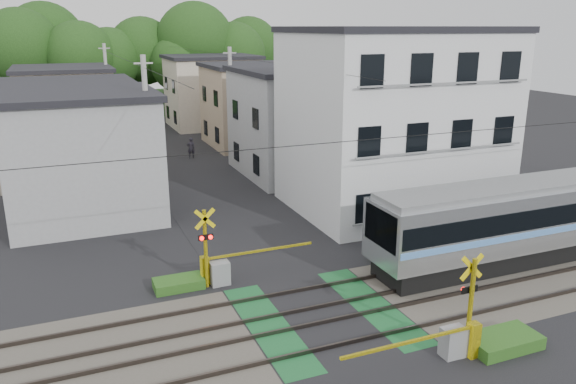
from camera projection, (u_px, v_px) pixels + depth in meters
name	position (u px, v px, depth m)	size (l,w,h in m)	color
ground	(322.00, 316.00, 18.75)	(120.00, 120.00, 0.00)	black
track_bed	(322.00, 315.00, 18.74)	(120.00, 120.00, 0.14)	#47423A
crossing_signal_near	(458.00, 335.00, 16.25)	(4.74, 0.65, 3.09)	yellow
crossing_signal_far	(217.00, 267.00, 20.85)	(4.74, 0.65, 3.09)	yellow
apartment_block	(392.00, 120.00, 28.95)	(10.20, 8.36, 9.30)	white
houses_row	(172.00, 113.00, 40.91)	(22.07, 31.35, 6.80)	#9EA0A3
tree_hill	(128.00, 60.00, 59.97)	(40.00, 12.70, 11.93)	#214617
catenary	(476.00, 190.00, 19.92)	(60.00, 5.04, 7.00)	#2D2D33
utility_poles	(160.00, 107.00, 37.62)	(7.90, 42.00, 8.00)	#A5A5A0
pedestrian	(191.00, 148.00, 40.94)	(0.56, 0.37, 1.55)	#33303C
weed_patches	(369.00, 302.00, 19.26)	(10.25, 8.80, 0.40)	#2D5E1E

